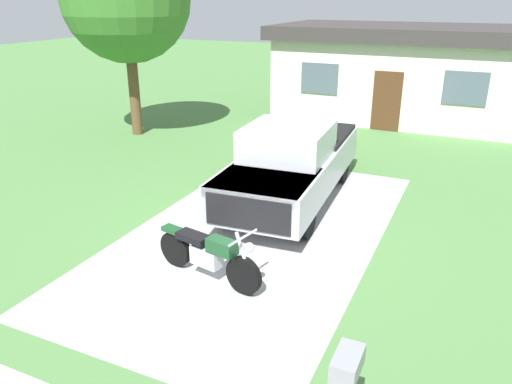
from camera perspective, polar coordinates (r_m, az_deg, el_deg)
The scene contains 6 objects.
ground_plane at distance 10.45m, azimuth 0.25°, elevation -4.50°, with size 80.00×80.00×0.00m, color #4D7D41.
driveway_pad at distance 10.45m, azimuth 0.25°, elevation -4.48°, with size 4.80×8.94×0.01m, color #A5A5A5.
motorcycle at distance 8.63m, azimuth -5.44°, elevation -7.07°, with size 2.19×0.81×1.09m.
pickup_truck at distance 11.77m, azimuth 4.21°, elevation 3.51°, with size 2.36×5.74×1.90m.
mailbox at distance 5.50m, azimuth 10.25°, elevation -20.00°, with size 0.26×0.48×1.26m.
neighbor_house at distance 20.97m, azimuth 16.18°, elevation 13.09°, with size 9.60×5.60×3.50m.
Camera 1 is at (3.87, -8.55, 4.60)m, focal length 35.13 mm.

